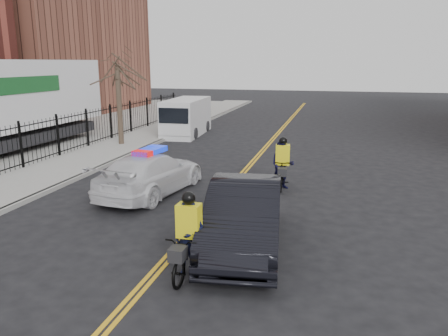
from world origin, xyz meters
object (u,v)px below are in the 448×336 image
Objects in this scene: cyclist_far at (282,168)px; dark_sedan at (244,215)px; police_cruiser at (151,173)px; cargo_van at (186,118)px; cyclist_near at (189,247)px.

dark_sedan is at bearing -99.62° from cyclist_far.
cargo_van is (-3.03, 12.14, 0.36)m from police_cruiser.
cyclist_near is at bearing -105.49° from cyclist_far.
dark_sedan is at bearing -69.26° from cargo_van.
police_cruiser is 6.20m from cyclist_near.
cargo_van is 18.53m from cyclist_near.
cargo_van reaches higher than police_cruiser.
police_cruiser is 0.96× the size of cargo_van.
police_cruiser is 5.38m from dark_sedan.
cyclist_far is (7.31, -10.38, -0.34)m from cargo_van.
cargo_van is at bearing 110.72° from cyclist_near.
cyclist_far reaches higher than cyclist_near.
dark_sedan reaches higher than police_cruiser.
dark_sedan is 1.93m from cyclist_near.
cyclist_near is (6.25, -17.43, -0.44)m from cargo_van.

